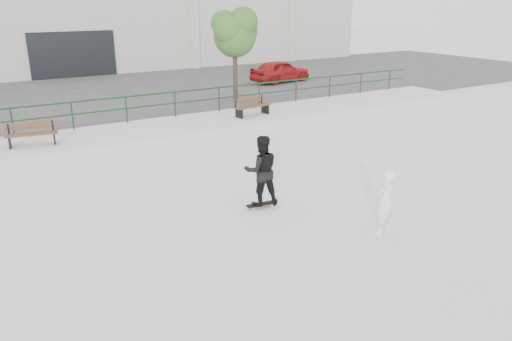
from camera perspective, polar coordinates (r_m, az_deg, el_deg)
ground at (r=11.40m, az=7.72°, el=-7.34°), size 120.00×120.00×0.00m
ledge at (r=19.15m, az=-10.38°, el=4.28°), size 30.00×3.00×0.50m
parking_strip at (r=27.09m, az=-17.08°, el=8.06°), size 60.00×14.00×0.50m
railing at (r=20.12m, az=-11.92°, el=7.79°), size 28.00×0.06×1.03m
commercial_building at (r=40.37m, az=-23.15°, el=16.97°), size 44.20×16.33×8.00m
bench_left at (r=17.80m, az=-24.26°, el=3.81°), size 1.65×0.71×0.74m
bench_right at (r=20.48m, az=-0.52°, el=7.33°), size 1.67×0.68×0.75m
tree at (r=23.09m, az=-2.40°, el=15.63°), size 2.37×2.11×4.21m
red_car at (r=28.99m, az=2.78°, el=11.30°), size 3.86×2.04×1.25m
skateboard at (r=12.72m, az=0.61°, el=-3.91°), size 0.80×0.27×0.09m
standing_skater at (r=12.39m, az=0.62°, el=0.00°), size 1.04×0.92×1.79m
seated_skater at (r=11.48m, az=14.55°, el=-3.45°), size 0.61×0.45×1.52m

